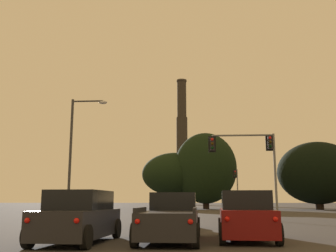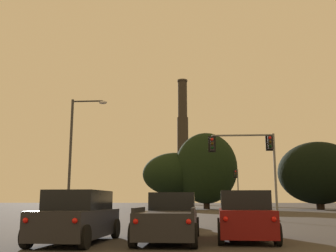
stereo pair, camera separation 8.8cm
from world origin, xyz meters
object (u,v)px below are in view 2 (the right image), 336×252
at_px(traffic_light_overhead_right, 253,154).
at_px(smokestack, 183,154).
at_px(sedan_center_lane_front, 171,216).
at_px(street_lamp, 76,146).
at_px(pickup_truck_center_lane_second, 170,219).
at_px(suv_right_lane_second, 244,216).
at_px(traffic_light_far_right, 237,183).
at_px(suv_left_lane_second, 78,217).

relative_size(traffic_light_overhead_right, smokestack, 0.13).
relative_size(sedan_center_lane_front, smokestack, 0.10).
height_order(sedan_center_lane_front, traffic_light_overhead_right, traffic_light_overhead_right).
distance_m(traffic_light_overhead_right, street_lamp, 13.46).
relative_size(pickup_truck_center_lane_second, street_lamp, 0.60).
height_order(pickup_truck_center_lane_second, smokestack, smokestack).
relative_size(pickup_truck_center_lane_second, sedan_center_lane_front, 1.17).
height_order(suv_right_lane_second, traffic_light_far_right, traffic_light_far_right).
relative_size(street_lamp, smokestack, 0.19).
height_order(traffic_light_overhead_right, street_lamp, street_lamp).
height_order(suv_left_lane_second, street_lamp, street_lamp).
distance_m(suv_left_lane_second, street_lamp, 16.10).
bearing_deg(suv_left_lane_second, street_lamp, 110.88).
xyz_separation_m(pickup_truck_center_lane_second, street_lamp, (-8.11, 13.58, 4.76)).
relative_size(suv_left_lane_second, smokestack, 0.10).
height_order(street_lamp, smokestack, smokestack).
bearing_deg(pickup_truck_center_lane_second, sedan_center_lane_front, 93.95).
distance_m(sedan_center_lane_front, traffic_light_overhead_right, 10.82).
bearing_deg(sedan_center_lane_front, smokestack, 91.80).
xyz_separation_m(pickup_truck_center_lane_second, traffic_light_far_right, (7.07, 44.84, 3.25)).
bearing_deg(street_lamp, suv_left_lane_second, -71.77).
height_order(pickup_truck_center_lane_second, sedan_center_lane_front, pickup_truck_center_lane_second).
distance_m(street_lamp, smokestack, 122.29).
xyz_separation_m(suv_left_lane_second, suv_right_lane_second, (6.17, 1.44, 0.00)).
xyz_separation_m(pickup_truck_center_lane_second, sedan_center_lane_front, (-0.36, 6.38, -0.14)).
bearing_deg(suv_right_lane_second, street_lamp, 132.59).
distance_m(suv_right_lane_second, traffic_light_far_right, 44.77).
bearing_deg(street_lamp, traffic_light_overhead_right, 4.07).
relative_size(suv_left_lane_second, street_lamp, 0.54).
relative_size(sedan_center_lane_front, traffic_light_overhead_right, 0.72).
bearing_deg(suv_right_lane_second, pickup_truck_center_lane_second, -169.52).
bearing_deg(suv_left_lane_second, suv_right_lane_second, 15.74).
xyz_separation_m(suv_left_lane_second, traffic_light_overhead_right, (8.59, 15.59, 4.06)).
height_order(pickup_truck_center_lane_second, suv_right_lane_second, suv_right_lane_second).
xyz_separation_m(sedan_center_lane_front, traffic_light_far_right, (7.43, 38.46, 3.39)).
bearing_deg(traffic_light_far_right, smokestack, 97.14).
distance_m(suv_left_lane_second, traffic_light_far_right, 47.15).
height_order(suv_left_lane_second, traffic_light_far_right, traffic_light_far_right).
bearing_deg(smokestack, pickup_truck_center_lane_second, -88.21).
distance_m(suv_right_lane_second, street_lamp, 17.80).
bearing_deg(pickup_truck_center_lane_second, suv_left_lane_second, -161.61).
relative_size(suv_right_lane_second, smokestack, 0.10).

